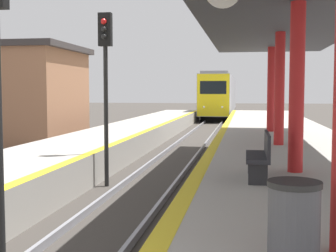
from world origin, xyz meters
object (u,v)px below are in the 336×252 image
Objects in this scene: signal_mid at (105,67)px; trash_bin at (294,221)px; train at (221,95)px; bench at (261,155)px.

signal_mid is 5.80× the size of trash_bin.
signal_mid is at bearing -91.81° from train.
train is 41.00m from bench.
trash_bin is 0.54× the size of bench.
bench reaches higher than trash_bin.
signal_mid reaches higher than train.
signal_mid reaches higher than trash_bin.
train is at bearing 93.94° from trash_bin.
signal_mid is 3.14× the size of bench.
trash_bin is 4.48m from bench.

